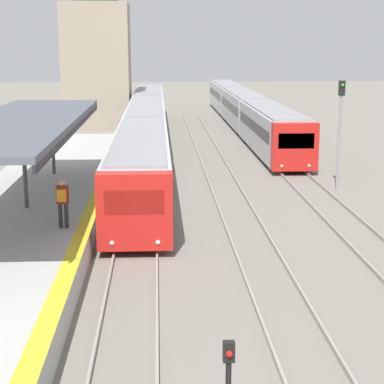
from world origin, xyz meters
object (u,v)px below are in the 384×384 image
person_on_platform (62,200)px  signal_mast_far (340,122)px  train_near (146,124)px  train_far (244,108)px

person_on_platform → signal_mast_far: 15.08m
person_on_platform → train_near: 22.76m
train_near → signal_mast_far: (9.48, -13.46, 1.65)m
train_near → signal_mast_far: size_ratio=8.86×
train_near → train_far: bearing=53.6°
train_near → train_far: size_ratio=1.10×
train_near → signal_mast_far: bearing=-54.8°
train_far → person_on_platform: bearing=-107.4°
train_near → signal_mast_far: 16.55m
train_near → train_far: train_near is taller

